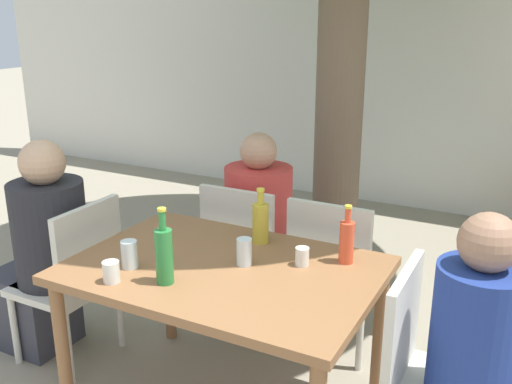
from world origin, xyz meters
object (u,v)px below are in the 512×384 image
object	(u,v)px
drinking_glass_0	(244,252)
person_seated_0	(43,258)
dining_table_front	(224,283)
patio_chair_3	(334,268)
patio_chair_2	(246,250)
person_seated_2	(265,233)
drinking_glass_1	(302,257)
drinking_glass_3	(129,254)
soda_bottle_0	(347,241)
patio_chair_1	(429,371)
oil_cruet_2	(260,222)
green_bottle_1	(164,254)
drinking_glass_2	(111,272)
patio_chair_0	(76,275)

from	to	relation	value
drinking_glass_0	person_seated_0	bearing A→B (deg)	-177.48
dining_table_front	patio_chair_3	size ratio (longest dim) A/B	1.49
patio_chair_2	person_seated_2	bearing A→B (deg)	-90.00
patio_chair_3	drinking_glass_1	world-z (taller)	patio_chair_3
person_seated_0	drinking_glass_1	world-z (taller)	person_seated_0
patio_chair_2	person_seated_2	size ratio (longest dim) A/B	0.77
patio_chair_3	patio_chair_2	bearing A→B (deg)	0.00
person_seated_2	drinking_glass_3	bearing A→B (deg)	85.59
patio_chair_2	soda_bottle_0	xyz separation A→B (m)	(0.72, -0.41, 0.34)
patio_chair_1	oil_cruet_2	xyz separation A→B (m)	(-0.87, 0.31, 0.34)
drinking_glass_3	patio_chair_2	bearing A→B (deg)	84.44
dining_table_front	patio_chair_1	distance (m)	0.90
drinking_glass_3	green_bottle_1	bearing A→B (deg)	-12.33
dining_table_front	drinking_glass_0	distance (m)	0.17
drinking_glass_3	oil_cruet_2	bearing A→B (deg)	54.21
person_seated_0	oil_cruet_2	world-z (taller)	person_seated_0
patio_chair_3	drinking_glass_2	xyz separation A→B (m)	(-0.59, -1.03, 0.29)
patio_chair_0	person_seated_2	size ratio (longest dim) A/B	0.77
person_seated_0	drinking_glass_3	distance (m)	0.83
patio_chair_1	soda_bottle_0	world-z (taller)	soda_bottle_0
patio_chair_0	patio_chair_3	size ratio (longest dim) A/B	1.00
patio_chair_2	soda_bottle_0	distance (m)	0.89
patio_chair_3	green_bottle_1	bearing A→B (deg)	67.25
patio_chair_3	drinking_glass_0	size ratio (longest dim) A/B	7.36
dining_table_front	patio_chair_1	xyz separation A→B (m)	(0.89, 0.00, -0.16)
person_seated_2	patio_chair_3	bearing A→B (deg)	156.30
soda_bottle_0	person_seated_0	bearing A→B (deg)	-169.92
oil_cruet_2	drinking_glass_1	world-z (taller)	oil_cruet_2
patio_chair_3	person_seated_2	bearing A→B (deg)	-23.70
person_seated_2	green_bottle_1	distance (m)	1.22
green_bottle_1	drinking_glass_3	distance (m)	0.23
patio_chair_3	drinking_glass_0	bearing A→B (deg)	73.23
person_seated_2	drinking_glass_0	bearing A→B (deg)	111.17
patio_chair_2	drinking_glass_2	xyz separation A→B (m)	(-0.06, -1.03, 0.29)
person_seated_0	drinking_glass_3	size ratio (longest dim) A/B	9.81
patio_chair_2	drinking_glass_3	xyz separation A→B (m)	(-0.09, -0.88, 0.30)
patio_chair_0	person_seated_0	distance (m)	0.23
green_bottle_1	soda_bottle_0	bearing A→B (deg)	42.12
patio_chair_3	drinking_glass_3	bearing A→B (deg)	55.34
soda_bottle_0	green_bottle_1	size ratio (longest dim) A/B	0.82
oil_cruet_2	drinking_glass_2	world-z (taller)	oil_cruet_2
patio_chair_0	drinking_glass_0	distance (m)	1.01
patio_chair_0	person_seated_0	world-z (taller)	person_seated_0
patio_chair_0	drinking_glass_3	size ratio (longest dim) A/B	7.30
person_seated_0	drinking_glass_0	size ratio (longest dim) A/B	9.89
drinking_glass_1	drinking_glass_2	size ratio (longest dim) A/B	0.91
soda_bottle_0	drinking_glass_1	bearing A→B (deg)	-143.26
patio_chair_0	patio_chair_1	world-z (taller)	same
patio_chair_3	person_seated_0	size ratio (longest dim) A/B	0.74
person_seated_2	patio_chair_0	bearing A→B (deg)	55.66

